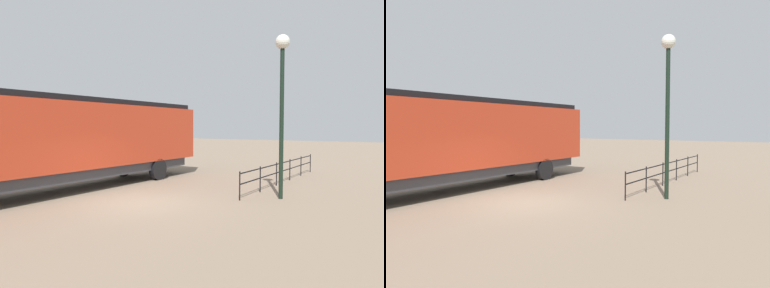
% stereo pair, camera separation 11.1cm
% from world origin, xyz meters
% --- Properties ---
extents(ground_plane, '(120.00, 120.00, 0.00)m').
position_xyz_m(ground_plane, '(0.00, 0.00, 0.00)').
color(ground_plane, '#84705B').
extents(locomotive, '(2.81, 17.21, 4.00)m').
position_xyz_m(locomotive, '(-4.13, -0.29, 2.25)').
color(locomotive, red).
rests_on(locomotive, ground_plane).
extents(lamp_post, '(0.54, 0.54, 6.20)m').
position_xyz_m(lamp_post, '(4.04, 3.55, 4.47)').
color(lamp_post, black).
rests_on(lamp_post, ground_plane).
extents(platform_fence, '(0.05, 9.84, 1.09)m').
position_xyz_m(platform_fence, '(2.87, 7.28, 0.71)').
color(platform_fence, black).
rests_on(platform_fence, ground_plane).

